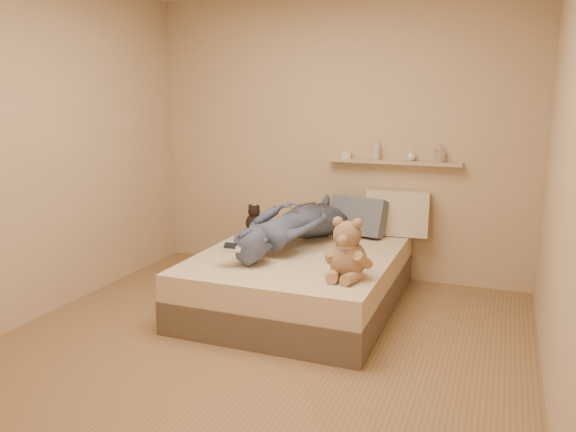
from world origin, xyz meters
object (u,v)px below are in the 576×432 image
at_px(pillow_cream, 397,213).
at_px(person, 296,223).
at_px(wall_shelf, 393,162).
at_px(pillow_grey, 358,217).
at_px(dark_plush, 254,220).
at_px(game_console, 231,247).
at_px(teddy_bear, 347,253).
at_px(bed, 300,278).

distance_m(pillow_cream, person, 0.97).
distance_m(person, wall_shelf, 1.08).
bearing_deg(person, pillow_grey, -117.38).
height_order(dark_plush, person, person).
bearing_deg(wall_shelf, dark_plush, -160.18).
bearing_deg(game_console, pillow_grey, 64.22).
height_order(teddy_bear, person, teddy_bear).
bearing_deg(wall_shelf, teddy_bear, -90.91).
distance_m(pillow_grey, person, 0.64).
height_order(dark_plush, pillow_grey, pillow_grey).
height_order(pillow_cream, wall_shelf, wall_shelf).
relative_size(bed, dark_plush, 7.38).
relative_size(bed, game_console, 10.62).
xyz_separation_m(pillow_cream, pillow_grey, (-0.33, -0.14, -0.03)).
relative_size(game_console, wall_shelf, 0.15).
height_order(game_console, pillow_cream, pillow_cream).
xyz_separation_m(dark_plush, person, (0.52, -0.30, 0.08)).
distance_m(game_console, pillow_grey, 1.42).
height_order(game_console, teddy_bear, teddy_bear).
height_order(teddy_bear, pillow_cream, teddy_bear).
height_order(bed, person, person).
distance_m(teddy_bear, pillow_grey, 1.23).
bearing_deg(game_console, bed, 61.01).
xyz_separation_m(bed, teddy_bear, (0.53, -0.52, 0.40)).
distance_m(game_console, pillow_cream, 1.71).
bearing_deg(game_console, teddy_bear, 4.75).
relative_size(game_console, teddy_bear, 0.41).
bearing_deg(pillow_grey, teddy_bear, -78.96).
height_order(game_console, person, person).
distance_m(teddy_bear, dark_plush, 1.53).
distance_m(dark_plush, person, 0.61).
relative_size(dark_plush, pillow_grey, 0.52).
xyz_separation_m(bed, pillow_grey, (0.29, 0.69, 0.40)).
bearing_deg(pillow_grey, bed, -112.88).
bearing_deg(game_console, wall_shelf, 59.67).
distance_m(bed, wall_shelf, 1.38).
height_order(bed, pillow_cream, pillow_cream).
bearing_deg(dark_plush, pillow_cream, 15.47).
distance_m(game_console, dark_plush, 1.12).
distance_m(bed, game_console, 0.78).
relative_size(teddy_bear, pillow_cream, 0.79).
relative_size(bed, pillow_grey, 3.80).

